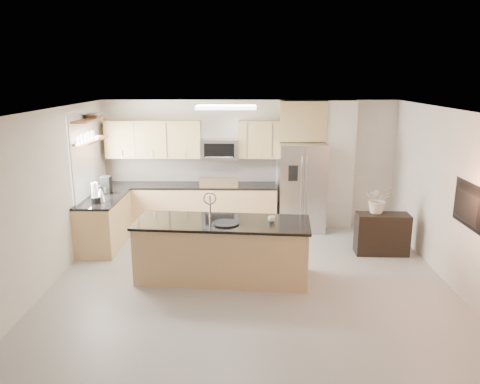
{
  "coord_description": "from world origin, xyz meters",
  "views": [
    {
      "loc": [
        -0.06,
        -6.32,
        3.07
      ],
      "look_at": [
        -0.17,
        1.3,
        1.17
      ],
      "focal_mm": 35.0,
      "sensor_mm": 36.0,
      "label": 1
    }
  ],
  "objects_px": {
    "coffee_maker": "(106,185)",
    "bowl": "(91,115)",
    "flower_vase": "(379,192)",
    "television": "(466,207)",
    "range": "(220,206)",
    "kettle": "(101,194)",
    "credenza": "(382,234)",
    "refrigerator": "(302,187)",
    "island": "(222,249)",
    "blender": "(95,194)",
    "microwave": "(220,149)",
    "cup": "(272,219)",
    "platter": "(226,223)"
  },
  "relations": [
    {
      "from": "platter",
      "to": "bowl",
      "type": "height_order",
      "value": "bowl"
    },
    {
      "from": "island",
      "to": "coffee_maker",
      "type": "bearing_deg",
      "value": 147.56
    },
    {
      "from": "microwave",
      "to": "platter",
      "type": "relative_size",
      "value": 1.88
    },
    {
      "from": "island",
      "to": "flower_vase",
      "type": "relative_size",
      "value": 3.66
    },
    {
      "from": "refrigerator",
      "to": "blender",
      "type": "distance_m",
      "value": 3.99
    },
    {
      "from": "flower_vase",
      "to": "television",
      "type": "bearing_deg",
      "value": -69.64
    },
    {
      "from": "island",
      "to": "coffee_maker",
      "type": "relative_size",
      "value": 8.51
    },
    {
      "from": "credenza",
      "to": "refrigerator",
      "type": "bearing_deg",
      "value": 134.63
    },
    {
      "from": "range",
      "to": "coffee_maker",
      "type": "distance_m",
      "value": 2.3
    },
    {
      "from": "flower_vase",
      "to": "refrigerator",
      "type": "bearing_deg",
      "value": 132.74
    },
    {
      "from": "cup",
      "to": "kettle",
      "type": "bearing_deg",
      "value": 158.48
    },
    {
      "from": "range",
      "to": "television",
      "type": "xyz_separation_m",
      "value": [
        3.51,
        -3.12,
        0.88
      ]
    },
    {
      "from": "flower_vase",
      "to": "television",
      "type": "height_order",
      "value": "television"
    },
    {
      "from": "microwave",
      "to": "cup",
      "type": "height_order",
      "value": "microwave"
    },
    {
      "from": "refrigerator",
      "to": "credenza",
      "type": "distance_m",
      "value": 1.94
    },
    {
      "from": "kettle",
      "to": "bowl",
      "type": "relative_size",
      "value": 0.66
    },
    {
      "from": "island",
      "to": "coffee_maker",
      "type": "distance_m",
      "value": 2.91
    },
    {
      "from": "refrigerator",
      "to": "island",
      "type": "height_order",
      "value": "refrigerator"
    },
    {
      "from": "blender",
      "to": "microwave",
      "type": "bearing_deg",
      "value": 37.12
    },
    {
      "from": "microwave",
      "to": "platter",
      "type": "height_order",
      "value": "microwave"
    },
    {
      "from": "cup",
      "to": "blender",
      "type": "bearing_deg",
      "value": 161.33
    },
    {
      "from": "blender",
      "to": "refrigerator",
      "type": "bearing_deg",
      "value": 20.55
    },
    {
      "from": "coffee_maker",
      "to": "microwave",
      "type": "bearing_deg",
      "value": 22.23
    },
    {
      "from": "coffee_maker",
      "to": "bowl",
      "type": "xyz_separation_m",
      "value": [
        -0.15,
        -0.11,
        1.32
      ]
    },
    {
      "from": "range",
      "to": "refrigerator",
      "type": "relative_size",
      "value": 0.64
    },
    {
      "from": "range",
      "to": "flower_vase",
      "type": "relative_size",
      "value": 1.53
    },
    {
      "from": "refrigerator",
      "to": "flower_vase",
      "type": "xyz_separation_m",
      "value": [
        1.19,
        -1.28,
        0.21
      ]
    },
    {
      "from": "coffee_maker",
      "to": "blender",
      "type": "bearing_deg",
      "value": -88.4
    },
    {
      "from": "microwave",
      "to": "bowl",
      "type": "xyz_separation_m",
      "value": [
        -2.25,
        -0.97,
        0.76
      ]
    },
    {
      "from": "microwave",
      "to": "television",
      "type": "relative_size",
      "value": 0.71
    },
    {
      "from": "bowl",
      "to": "coffee_maker",
      "type": "bearing_deg",
      "value": 35.51
    },
    {
      "from": "platter",
      "to": "microwave",
      "type": "bearing_deg",
      "value": 94.9
    },
    {
      "from": "credenza",
      "to": "bowl",
      "type": "distance_m",
      "value": 5.59
    },
    {
      "from": "platter",
      "to": "coffee_maker",
      "type": "relative_size",
      "value": 1.26
    },
    {
      "from": "range",
      "to": "bowl",
      "type": "relative_size",
      "value": 2.76
    },
    {
      "from": "island",
      "to": "credenza",
      "type": "bearing_deg",
      "value": 25.5
    },
    {
      "from": "credenza",
      "to": "kettle",
      "type": "height_order",
      "value": "kettle"
    },
    {
      "from": "coffee_maker",
      "to": "range",
      "type": "bearing_deg",
      "value": 19.26
    },
    {
      "from": "coffee_maker",
      "to": "bowl",
      "type": "height_order",
      "value": "bowl"
    },
    {
      "from": "island",
      "to": "kettle",
      "type": "xyz_separation_m",
      "value": [
        -2.2,
        1.16,
        0.58
      ]
    },
    {
      "from": "bowl",
      "to": "television",
      "type": "xyz_separation_m",
      "value": [
        5.76,
        -2.28,
        -1.04
      ]
    },
    {
      "from": "bowl",
      "to": "flower_vase",
      "type": "bearing_deg",
      "value": -5.46
    },
    {
      "from": "flower_vase",
      "to": "cup",
      "type": "bearing_deg",
      "value": -149.51
    },
    {
      "from": "refrigerator",
      "to": "bowl",
      "type": "xyz_separation_m",
      "value": [
        -3.91,
        -0.8,
        1.5
      ]
    },
    {
      "from": "refrigerator",
      "to": "cup",
      "type": "distance_m",
      "value": 2.52
    },
    {
      "from": "refrigerator",
      "to": "island",
      "type": "bearing_deg",
      "value": -121.68
    },
    {
      "from": "range",
      "to": "kettle",
      "type": "relative_size",
      "value": 4.2
    },
    {
      "from": "microwave",
      "to": "coffee_maker",
      "type": "distance_m",
      "value": 2.33
    },
    {
      "from": "microwave",
      "to": "refrigerator",
      "type": "height_order",
      "value": "microwave"
    },
    {
      "from": "island",
      "to": "television",
      "type": "xyz_separation_m",
      "value": [
        3.34,
        -0.67,
        0.89
      ]
    }
  ]
}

